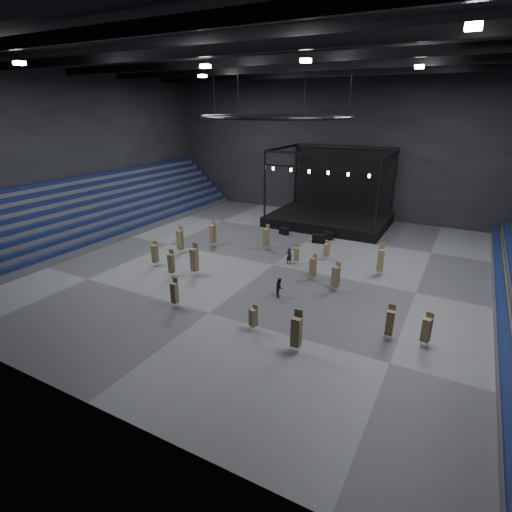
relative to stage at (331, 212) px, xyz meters
The scene contains 31 objects.
floor 16.30m from the stage, 90.00° to the right, with size 50.00×50.00×0.00m, color #565759.
ceiling 23.18m from the stage, 90.00° to the right, with size 50.00×42.00×0.20m, color black.
wall_back 8.93m from the stage, 90.00° to the left, with size 50.00×0.20×18.00m, color black.
wall_front 37.99m from the stage, 90.00° to the right, with size 50.00×0.20×18.00m, color black.
wall_left 30.75m from the stage, 147.00° to the right, with size 0.20×42.00×18.00m, color black.
bleachers_left 28.10m from the stage, 144.71° to the right, with size 7.20×40.00×6.40m.
stage is the anchor object (origin of this frame).
truss_ring 19.93m from the stage, 90.00° to the right, with size 12.30×12.30×5.15m.
roof_girders 22.62m from the stage, 90.00° to the right, with size 49.00×30.35×0.70m.
floodlights 25.28m from the stage, 90.00° to the right, with size 28.60×16.60×0.25m.
flight_case_left 7.84m from the stage, 114.04° to the right, with size 1.10×0.55×0.73m, color black.
flight_case_mid 8.28m from the stage, 80.08° to the right, with size 1.38×0.69×0.92m, color black.
flight_case_right 6.71m from the stage, 74.33° to the right, with size 1.30×0.65×0.87m, color black.
chair_stack_0 20.24m from the stage, 118.15° to the right, with size 0.55×0.55×2.87m.
chair_stack_1 16.73m from the stage, 56.91° to the right, with size 0.61×0.61×2.84m.
chair_stack_2 27.75m from the stage, 59.69° to the right, with size 0.57×0.57×2.27m.
chair_stack_3 23.62m from the stage, 113.48° to the right, with size 0.56×0.56×2.43m.
chair_stack_4 26.94m from the stage, 63.80° to the right, with size 0.50×0.50×2.38m.
chair_stack_5 23.72m from the stage, 106.13° to the right, with size 0.52×0.52×2.42m.
chair_stack_6 27.25m from the stage, 95.67° to the right, with size 0.43×0.43×2.26m.
chair_stack_7 12.93m from the stage, 101.66° to the right, with size 0.63×0.63×2.62m.
chair_stack_8 15.07m from the stage, 83.48° to the right, with size 0.52×0.52×1.89m.
chair_stack_9 29.16m from the stage, 75.46° to the right, with size 0.55×0.55×2.75m.
chair_stack_10 22.23m from the stage, 102.86° to the right, with size 0.54×0.54×2.92m.
chair_stack_11 27.57m from the stage, 81.84° to the right, with size 0.57×0.57×1.83m.
chair_stack_12 16.58m from the stage, 118.40° to the right, with size 0.64×0.64×2.81m.
chair_stack_13 13.07m from the stage, 73.15° to the right, with size 0.45×0.45×1.85m.
chair_stack_14 20.15m from the stage, 70.43° to the right, with size 0.65×0.65×2.47m.
chair_stack_15 18.28m from the stage, 76.11° to the right, with size 0.58×0.58×2.34m.
man_center 15.30m from the stage, 85.87° to the right, with size 0.57×0.37×1.55m, color black.
crew_member 22.15m from the stage, 81.54° to the right, with size 0.73×0.57×1.51m, color black.
Camera 1 is at (14.92, -31.04, 13.73)m, focal length 28.00 mm.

